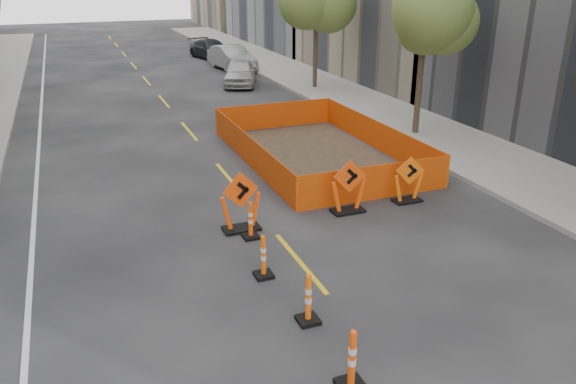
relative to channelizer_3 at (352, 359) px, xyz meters
name	(u,v)px	position (x,y,z in m)	size (l,w,h in m)	color
ground_plane	(390,369)	(0.83, 0.16, -0.56)	(140.00, 140.00, 0.00)	black
sidewalk_right	(427,132)	(9.83, 12.16, -0.48)	(4.00, 90.00, 0.15)	gray
tree_r_b	(425,19)	(9.23, 12.16, 3.97)	(2.80, 2.80, 5.95)	#382B1E
tree_r_c	(316,4)	(9.23, 22.16, 3.97)	(2.80, 2.80, 5.95)	#382B1E
channelizer_3	(352,359)	(0.00, 0.00, 0.00)	(0.44, 0.44, 1.12)	#F2460A
channelizer_4	(308,298)	(0.08, 1.93, -0.03)	(0.41, 0.41, 1.05)	#FF5A0A
channelizer_5	(263,256)	(-0.16, 3.85, -0.05)	(0.40, 0.40, 1.02)	#E55409
channelizer_6	(250,220)	(0.17, 5.78, -0.06)	(0.39, 0.39, 0.99)	#EF4B0A
chevron_sign_left	(241,201)	(0.09, 6.31, 0.25)	(1.08, 0.65, 1.61)	#EA4309
chevron_sign_center	(349,186)	(3.19, 6.32, 0.21)	(1.03, 0.62, 1.54)	#E24209
chevron_sign_right	(409,179)	(5.14, 6.35, 0.13)	(0.92, 0.55, 1.39)	#E15709
safety_fence	(316,143)	(4.35, 11.10, -0.03)	(5.02, 8.55, 1.07)	#EA530C
parked_car_near	(240,72)	(5.72, 24.86, 0.16)	(1.71, 4.24, 1.44)	#B6B6B8
parked_car_mid	(232,58)	(6.72, 29.96, 0.23)	(1.66, 4.77, 1.57)	gray
parked_car_far	(212,49)	(6.71, 35.30, 0.12)	(1.91, 4.71, 1.37)	black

